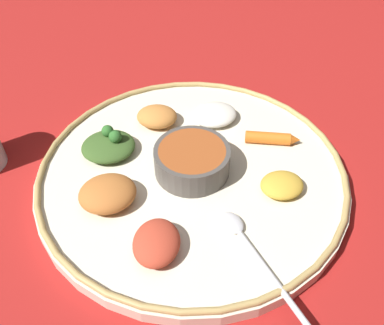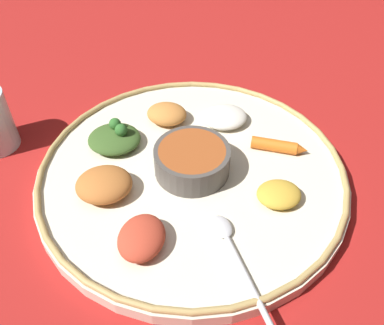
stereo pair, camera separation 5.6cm
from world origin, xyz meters
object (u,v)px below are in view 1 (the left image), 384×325
at_px(greens_pile, 109,145).
at_px(carrot_near_spoon, 272,138).
at_px(spoon, 253,251).
at_px(center_bowl, 192,160).

bearing_deg(greens_pile, carrot_near_spoon, 41.60).
relative_size(spoon, carrot_near_spoon, 2.21).
bearing_deg(center_bowl, carrot_near_spoon, 63.00).
height_order(center_bowl, carrot_near_spoon, center_bowl).
height_order(center_bowl, greens_pile, center_bowl).
bearing_deg(spoon, center_bowl, 154.56).
xyz_separation_m(spoon, carrot_near_spoon, (-0.08, 0.18, 0.00)).
bearing_deg(carrot_near_spoon, center_bowl, -117.00).
distance_m(spoon, greens_pile, 0.25).
height_order(spoon, carrot_near_spoon, carrot_near_spoon).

